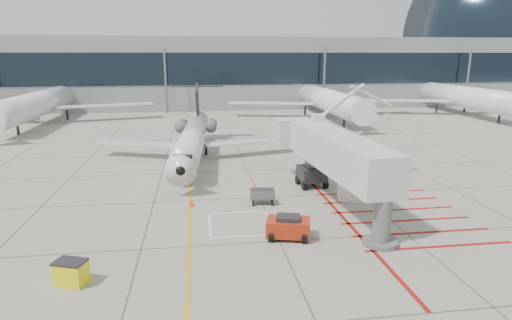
{
  "coord_description": "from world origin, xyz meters",
  "views": [
    {
      "loc": [
        -4.61,
        -26.97,
        10.79
      ],
      "look_at": [
        0.0,
        6.0,
        2.5
      ],
      "focal_mm": 30.0,
      "sensor_mm": 36.0,
      "label": 1
    }
  ],
  "objects": [
    {
      "name": "regional_jet",
      "position": [
        -5.32,
        14.48,
        3.54
      ],
      "size": [
        23.22,
        28.42,
        7.09
      ],
      "primitive_type": null,
      "rotation": [
        0.0,
        0.0,
        -0.07
      ],
      "color": "silver",
      "rests_on": "ground_plane"
    },
    {
      "name": "bg_aircraft_c",
      "position": [
        17.55,
        46.0,
        5.55
      ],
      "size": [
        33.29,
        36.99,
        11.1
      ],
      "primitive_type": null,
      "color": "silver",
      "rests_on": "ground_plane"
    },
    {
      "name": "terminal_dome",
      "position": [
        70.0,
        70.0,
        14.0
      ],
      "size": [
        40.0,
        28.0,
        28.0
      ],
      "primitive_type": null,
      "color": "black",
      "rests_on": "terminal_building"
    },
    {
      "name": "jet_bridge",
      "position": [
        5.21,
        0.77,
        3.52
      ],
      "size": [
        9.84,
        18.27,
        7.05
      ],
      "primitive_type": null,
      "rotation": [
        0.0,
        0.0,
        0.09
      ],
      "color": "silver",
      "rests_on": "ground_plane"
    },
    {
      "name": "terminal_building",
      "position": [
        10.0,
        70.0,
        7.0
      ],
      "size": [
        180.0,
        28.0,
        14.0
      ],
      "primitive_type": "cube",
      "color": "gray",
      "rests_on": "ground_plane"
    },
    {
      "name": "bg_aircraft_b",
      "position": [
        -28.89,
        46.0,
        5.67
      ],
      "size": [
        34.04,
        37.82,
        11.35
      ],
      "primitive_type": null,
      "color": "silver",
      "rests_on": "ground_plane"
    },
    {
      "name": "pushback_tug",
      "position": [
        0.6,
        -3.6,
        0.75
      ],
      "size": [
        2.88,
        2.17,
        1.5
      ],
      "primitive_type": null,
      "rotation": [
        0.0,
        0.0,
        -0.24
      ],
      "color": "#AB2910",
      "rests_on": "ground_plane"
    },
    {
      "name": "spill_bin",
      "position": [
        -10.83,
        -7.36,
        0.61
      ],
      "size": [
        1.65,
        1.37,
        1.23
      ],
      "primitive_type": null,
      "rotation": [
        0.0,
        0.0,
        -0.34
      ],
      "color": "yellow",
      "rests_on": "ground_plane"
    },
    {
      "name": "baggage_cart",
      "position": [
        0.01,
        2.61,
        0.57
      ],
      "size": [
        1.93,
        1.35,
        1.14
      ],
      "primitive_type": null,
      "rotation": [
        0.0,
        0.0,
        -0.12
      ],
      "color": "#505054",
      "rests_on": "ground_plane"
    },
    {
      "name": "ground_plane",
      "position": [
        0.0,
        0.0,
        0.0
      ],
      "size": [
        260.0,
        260.0,
        0.0
      ],
      "primitive_type": "plane",
      "color": "#9C9686",
      "rests_on": "ground"
    },
    {
      "name": "cone_side",
      "position": [
        -0.06,
        6.32,
        0.23
      ],
      "size": [
        0.34,
        0.34,
        0.47
      ],
      "primitive_type": "cone",
      "color": "#F7410D",
      "rests_on": "ground_plane"
    },
    {
      "name": "bg_aircraft_d",
      "position": [
        43.06,
        46.0,
        5.73
      ],
      "size": [
        34.39,
        38.21,
        11.46
      ],
      "primitive_type": null,
      "color": "silver",
      "rests_on": "ground_plane"
    },
    {
      "name": "cone_nose",
      "position": [
        -5.22,
        2.78,
        0.27
      ],
      "size": [
        0.39,
        0.39,
        0.54
      ],
      "primitive_type": "cone",
      "color": "#FF440D",
      "rests_on": "ground_plane"
    },
    {
      "name": "ground_power_unit",
      "position": [
        7.0,
        2.49,
        0.92
      ],
      "size": [
        2.52,
        1.73,
        1.84
      ],
      "primitive_type": null,
      "rotation": [
        0.0,
        0.0,
        -0.17
      ],
      "color": "silver",
      "rests_on": "ground_plane"
    },
    {
      "name": "terminal_glass_band",
      "position": [
        10.0,
        55.95,
        8.0
      ],
      "size": [
        180.0,
        0.1,
        6.0
      ],
      "primitive_type": "cube",
      "color": "black",
      "rests_on": "ground_plane"
    }
  ]
}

